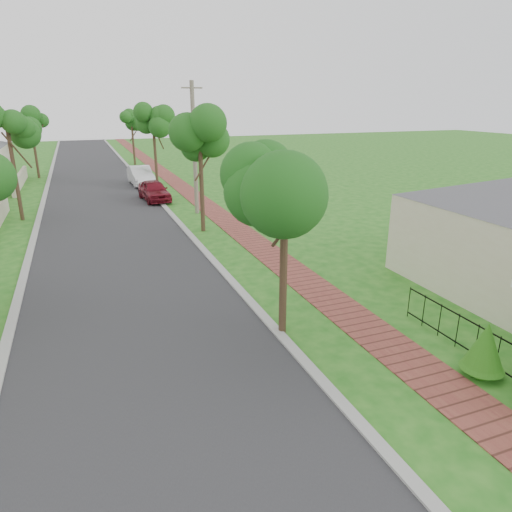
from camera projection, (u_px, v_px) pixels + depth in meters
ground at (338, 439)px, 9.12m from camera, size 160.00×160.00×0.00m
road at (108, 221)px, 25.75m from camera, size 7.00×120.00×0.02m
kerb_right at (172, 215)px, 27.00m from camera, size 0.30×120.00×0.10m
kerb_left at (37, 227)px, 24.50m from camera, size 0.30×120.00×0.10m
sidewalk at (214, 212)px, 27.89m from camera, size 1.50×120.00×0.03m
street_trees at (95, 131)px, 30.37m from camera, size 10.70×37.65×5.89m
parked_car_red at (154, 191)px, 30.74m from camera, size 1.93×4.11×1.36m
parked_car_white at (141, 176)px, 36.49m from camera, size 1.75×4.53×1.47m
near_tree at (285, 180)px, 11.92m from camera, size 2.17×2.17×5.58m
utility_pole at (194, 149)px, 26.29m from camera, size 1.20×0.24×7.51m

